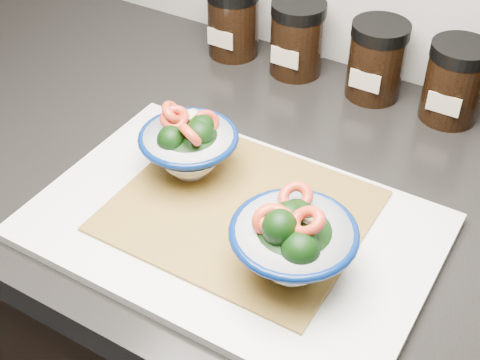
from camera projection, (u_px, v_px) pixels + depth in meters
The scene contains 9 objects.
countertop at pixel (297, 197), 0.84m from camera, with size 3.50×0.60×0.04m, color black.
cutting_board at pixel (233, 226), 0.76m from camera, with size 0.45×0.30×0.01m, color silver.
bamboo_mat at pixel (240, 210), 0.77m from camera, with size 0.28×0.24×0.00m, color #A88232.
bowl_left at pixel (189, 146), 0.80m from camera, with size 0.12×0.12×0.09m.
bowl_right at pixel (293, 242), 0.67m from camera, with size 0.13×0.13×0.10m.
spice_jar_a at pixel (233, 20), 1.04m from camera, with size 0.08×0.08×0.11m.
spice_jar_b at pixel (297, 38), 1.00m from camera, with size 0.08×0.08×0.11m.
spice_jar_c at pixel (377, 60), 0.95m from camera, with size 0.08×0.08×0.11m.
spice_jar_d at pixel (454, 82), 0.90m from camera, with size 0.08×0.08×0.11m.
Camera 1 is at (0.26, 0.88, 1.44)m, focal length 50.00 mm.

